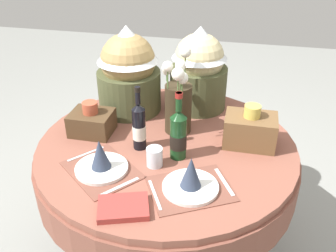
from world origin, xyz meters
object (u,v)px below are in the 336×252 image
(place_setting_right, at_px, (191,180))
(gift_tub_back_centre, at_px, (199,66))
(wine_bottle_right, at_px, (139,126))
(gift_tub_back_left, at_px, (128,67))
(flower_vase, at_px, (178,101))
(tumbler_near_left, at_px, (155,157))
(book_on_table, at_px, (123,207))
(woven_basket_side_left, at_px, (92,122))
(wine_bottle_left, at_px, (178,134))
(dining_table, at_px, (167,166))
(place_setting_left, at_px, (101,162))
(woven_basket_side_right, at_px, (250,129))

(place_setting_right, distance_m, gift_tub_back_centre, 0.80)
(wine_bottle_right, xyz_separation_m, gift_tub_back_left, (-0.17, 0.39, 0.14))
(flower_vase, distance_m, tumbler_near_left, 0.35)
(tumbler_near_left, distance_m, gift_tub_back_left, 0.62)
(book_on_table, bearing_deg, tumbler_near_left, 63.11)
(tumbler_near_left, distance_m, woven_basket_side_left, 0.45)
(gift_tub_back_left, height_order, gift_tub_back_centre, gift_tub_back_left)
(wine_bottle_right, distance_m, book_on_table, 0.46)
(wine_bottle_left, xyz_separation_m, tumbler_near_left, (-0.09, -0.09, -0.08))
(dining_table, distance_m, tumbler_near_left, 0.27)
(tumbler_near_left, bearing_deg, flower_vase, 82.38)
(place_setting_left, bearing_deg, woven_basket_side_left, 118.84)
(wine_bottle_left, xyz_separation_m, gift_tub_back_centre, (0.01, 0.54, 0.13))
(place_setting_right, xyz_separation_m, book_on_table, (-0.24, -0.18, -0.03))
(dining_table, height_order, tumbler_near_left, tumbler_near_left)
(book_on_table, bearing_deg, flower_vase, 63.53)
(wine_bottle_right, relative_size, gift_tub_back_left, 0.66)
(dining_table, distance_m, place_setting_left, 0.42)
(place_setting_left, bearing_deg, place_setting_right, -5.89)
(place_setting_right, relative_size, flower_vase, 0.98)
(gift_tub_back_left, bearing_deg, gift_tub_back_centre, 17.49)
(tumbler_near_left, height_order, gift_tub_back_centre, gift_tub_back_centre)
(flower_vase, xyz_separation_m, gift_tub_back_left, (-0.32, 0.19, 0.08))
(wine_bottle_left, distance_m, wine_bottle_right, 0.20)
(place_setting_left, height_order, wine_bottle_left, wine_bottle_left)
(book_on_table, xyz_separation_m, woven_basket_side_left, (-0.34, 0.53, 0.05))
(dining_table, xyz_separation_m, wine_bottle_left, (0.08, -0.11, 0.27))
(wine_bottle_left, height_order, tumbler_near_left, wine_bottle_left)
(gift_tub_back_left, height_order, woven_basket_side_left, gift_tub_back_left)
(flower_vase, relative_size, woven_basket_side_left, 2.01)
(dining_table, bearing_deg, tumbler_near_left, -93.73)
(flower_vase, height_order, tumbler_near_left, flower_vase)
(book_on_table, bearing_deg, woven_basket_side_left, 104.65)
(place_setting_left, relative_size, woven_basket_side_right, 1.70)
(wine_bottle_left, distance_m, tumbler_near_left, 0.15)
(tumbler_near_left, relative_size, book_on_table, 0.46)
(wine_bottle_right, xyz_separation_m, gift_tub_back_centre, (0.21, 0.51, 0.13))
(dining_table, relative_size, gift_tub_back_left, 2.68)
(book_on_table, distance_m, woven_basket_side_left, 0.63)
(place_setting_right, relative_size, book_on_table, 2.12)
(dining_table, bearing_deg, wine_bottle_left, -52.96)
(woven_basket_side_right, bearing_deg, gift_tub_back_centre, 131.50)
(place_setting_left, distance_m, woven_basket_side_right, 0.74)
(gift_tub_back_left, relative_size, woven_basket_side_right, 1.97)
(wine_bottle_left, bearing_deg, place_setting_right, -66.45)
(woven_basket_side_right, bearing_deg, tumbler_near_left, -146.38)
(flower_vase, height_order, gift_tub_back_centre, gift_tub_back_centre)
(flower_vase, distance_m, book_on_table, 0.67)
(place_setting_right, relative_size, woven_basket_side_left, 1.98)
(place_setting_right, distance_m, tumbler_near_left, 0.23)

